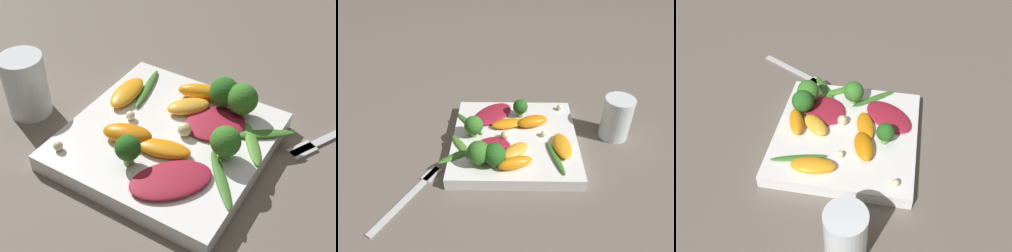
{
  "view_description": "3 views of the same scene",
  "coord_description": "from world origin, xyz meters",
  "views": [
    {
      "loc": [
        0.39,
        0.24,
        0.43
      ],
      "look_at": [
        0.0,
        0.0,
        0.04
      ],
      "focal_mm": 50.0,
      "sensor_mm": 36.0,
      "label": 1
    },
    {
      "loc": [
        -0.52,
        0.01,
        0.44
      ],
      "look_at": [
        0.02,
        0.02,
        0.04
      ],
      "focal_mm": 35.0,
      "sensor_mm": 36.0,
      "label": 2
    },
    {
      "loc": [
        0.08,
        -0.48,
        0.53
      ],
      "look_at": [
        -0.0,
        0.01,
        0.03
      ],
      "focal_mm": 42.0,
      "sensor_mm": 36.0,
      "label": 3
    }
  ],
  "objects": [
    {
      "name": "radicchio_leaf_1",
      "position": [
        0.07,
        0.05,
        0.03
      ],
      "size": [
        0.11,
        0.11,
        0.01
      ],
      "color": "maroon",
      "rests_on": "plate"
    },
    {
      "name": "plate",
      "position": [
        0.0,
        0.0,
        0.01
      ],
      "size": [
        0.25,
        0.25,
        0.02
      ],
      "color": "white",
      "rests_on": "ground_plane"
    },
    {
      "name": "orange_segment_1",
      "position": [
        -0.06,
        -0.0,
        0.03
      ],
      "size": [
        0.06,
        0.06,
        0.02
      ],
      "color": "#FCAD33",
      "rests_on": "plate"
    },
    {
      "name": "ground_plane",
      "position": [
        0.0,
        0.0,
        0.0
      ],
      "size": [
        2.4,
        2.4,
        0.0
      ],
      "primitive_type": "plane",
      "color": "#6B6056"
    },
    {
      "name": "macadamia_nut_0",
      "position": [
        0.1,
        -0.1,
        0.03
      ],
      "size": [
        0.01,
        0.01,
        0.01
      ],
      "color": "beige",
      "rests_on": "plate"
    },
    {
      "name": "arugula_sprig_0",
      "position": [
        -0.06,
        0.11,
        0.03
      ],
      "size": [
        0.06,
        0.08,
        0.01
      ],
      "color": "#3D7528",
      "rests_on": "plate"
    },
    {
      "name": "orange_segment_4",
      "position": [
        0.04,
        -0.04,
        0.04
      ],
      "size": [
        0.05,
        0.07,
        0.02
      ],
      "color": "orange",
      "rests_on": "plate"
    },
    {
      "name": "broccoli_floret_0",
      "position": [
        0.07,
        -0.01,
        0.05
      ],
      "size": [
        0.03,
        0.03,
        0.04
      ],
      "color": "#7A9E51",
      "rests_on": "plate"
    },
    {
      "name": "arugula_sprig_2",
      "position": [
        0.04,
        0.1,
        0.03
      ],
      "size": [
        0.08,
        0.07,
        0.01
      ],
      "color": "#3D7528",
      "rests_on": "plate"
    },
    {
      "name": "drinking_glass",
      "position": [
        0.04,
        -0.21,
        0.05
      ],
      "size": [
        0.06,
        0.06,
        0.09
      ],
      "color": "white",
      "rests_on": "ground_plane"
    },
    {
      "name": "broccoli_floret_2",
      "position": [
        -0.09,
        0.04,
        0.05
      ],
      "size": [
        0.04,
        0.04,
        0.05
      ],
      "color": "#84AD5B",
      "rests_on": "plate"
    },
    {
      "name": "orange_segment_0",
      "position": [
        -0.04,
        -0.09,
        0.03
      ],
      "size": [
        0.08,
        0.04,
        0.02
      ],
      "color": "orange",
      "rests_on": "plate"
    },
    {
      "name": "orange_segment_3",
      "position": [
        -0.09,
        -0.0,
        0.04
      ],
      "size": [
        0.04,
        0.07,
        0.02
      ],
      "color": "orange",
      "rests_on": "plate"
    },
    {
      "name": "fork",
      "position": [
        -0.13,
        0.18,
        0.0
      ],
      "size": [
        0.16,
        0.1,
        0.01
      ],
      "color": "silver",
      "rests_on": "ground_plane"
    },
    {
      "name": "arugula_sprig_3",
      "position": [
        -0.04,
        0.1,
        0.03
      ],
      "size": [
        0.08,
        0.06,
        0.01
      ],
      "color": "#518E33",
      "rests_on": "plate"
    },
    {
      "name": "macadamia_nut_2",
      "position": [
        -0.0,
        -0.06,
        0.03
      ],
      "size": [
        0.01,
        0.01,
        0.01
      ],
      "color": "beige",
      "rests_on": "plate"
    },
    {
      "name": "radicchio_leaf_0",
      "position": [
        -0.05,
        0.05,
        0.03
      ],
      "size": [
        0.11,
        0.11,
        0.01
      ],
      "color": "maroon",
      "rests_on": "plate"
    },
    {
      "name": "broccoli_floret_1",
      "position": [
        -0.08,
        0.07,
        0.05
      ],
      "size": [
        0.04,
        0.04,
        0.05
      ],
      "color": "#84AD5B",
      "rests_on": "plate"
    },
    {
      "name": "arugula_sprig_1",
      "position": [
        -0.07,
        -0.08,
        0.03
      ],
      "size": [
        0.1,
        0.04,
        0.01
      ],
      "color": "#3D7528",
      "rests_on": "plate"
    },
    {
      "name": "orange_segment_2",
      "position": [
        0.03,
        0.01,
        0.03
      ],
      "size": [
        0.05,
        0.08,
        0.01
      ],
      "color": "orange",
      "rests_on": "plate"
    },
    {
      "name": "macadamia_nut_1",
      "position": [
        -0.01,
        0.02,
        0.03
      ],
      "size": [
        0.02,
        0.02,
        0.02
      ],
      "color": "beige",
      "rests_on": "plate"
    },
    {
      "name": "broccoli_floret_3",
      "position": [
        0.0,
        0.08,
        0.05
      ],
      "size": [
        0.04,
        0.04,
        0.05
      ],
      "color": "#84AD5B",
      "rests_on": "plate"
    }
  ]
}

